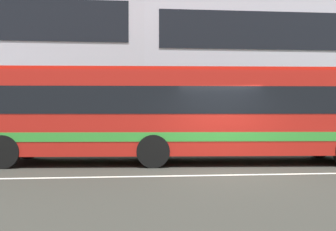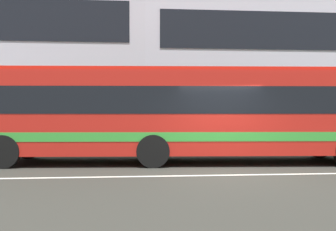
{
  "view_description": "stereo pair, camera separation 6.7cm",
  "coord_description": "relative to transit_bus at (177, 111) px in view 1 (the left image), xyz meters",
  "views": [
    {
      "loc": [
        -2.66,
        -10.12,
        1.74
      ],
      "look_at": [
        -1.51,
        2.22,
        1.56
      ],
      "focal_mm": 41.45,
      "sensor_mm": 36.0,
      "label": 1
    },
    {
      "loc": [
        -2.59,
        -10.13,
        1.74
      ],
      "look_at": [
        -1.51,
        2.22,
        1.56
      ],
      "focal_mm": 41.45,
      "sensor_mm": 36.0,
      "label": 2
    }
  ],
  "objects": [
    {
      "name": "ground_plane",
      "position": [
        1.17,
        -2.63,
        -1.7
      ],
      "size": [
        160.0,
        160.0,
        0.0
      ],
      "primitive_type": "plane",
      "color": "#34342E"
    },
    {
      "name": "lane_centre_line",
      "position": [
        1.17,
        -2.63,
        -1.7
      ],
      "size": [
        60.0,
        0.16,
        0.01
      ],
      "primitive_type": "cube",
      "color": "silver",
      "rests_on": "ground_plane"
    },
    {
      "name": "hedge_row_far",
      "position": [
        4.32,
        4.01,
        -1.23
      ],
      "size": [
        20.8,
        1.1,
        0.94
      ],
      "primitive_type": "cube",
      "color": "#1A4A19",
      "rests_on": "ground_plane"
    },
    {
      "name": "apartment_block_right",
      "position": [
        9.19,
        13.83,
        3.66
      ],
      "size": [
        19.98,
        10.7,
        10.71
      ],
      "color": "silver",
      "rests_on": "ground_plane"
    },
    {
      "name": "transit_bus",
      "position": [
        0.0,
        0.0,
        0.0
      ],
      "size": [
        12.63,
        3.26,
        3.08
      ],
      "color": "red",
      "rests_on": "ground_plane"
    }
  ]
}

